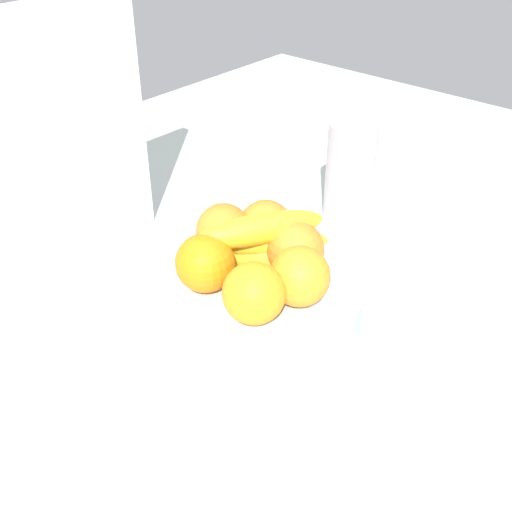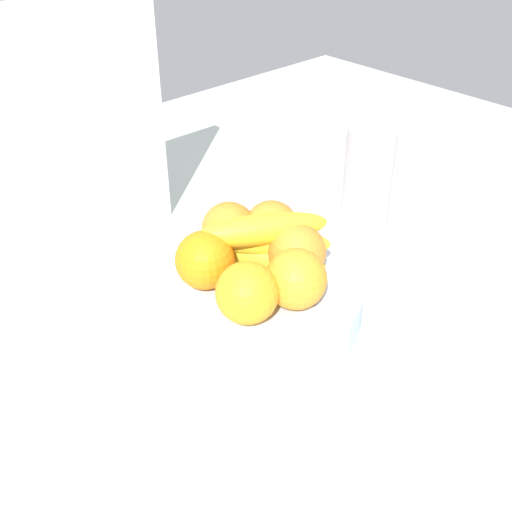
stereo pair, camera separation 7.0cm
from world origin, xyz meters
The scene contains 11 objects.
ground_plane centered at (0.00, 0.00, -1.50)cm, with size 180.00×140.00×3.00cm, color #ABB7AF.
fruit_bowl centered at (-3.89, -2.31, 2.36)cm, with size 27.56×27.56×4.71cm, color silver.
orange_front_left centered at (-9.58, -6.97, 8.44)cm, with size 7.46×7.46×7.46cm, color orange.
orange_front_right centered at (-3.48, -8.87, 8.44)cm, with size 7.46×7.46×7.46cm, color orange.
orange_center centered at (0.83, -4.81, 8.44)cm, with size 7.46×7.46×7.46cm, color orange.
orange_back_left centered at (2.52, 1.57, 8.44)cm, with size 7.46×7.46×7.46cm, color orange.
orange_back_right centered at (-1.89, 5.17, 8.44)cm, with size 7.46×7.46×7.46cm, color orange.
orange_top_stack centered at (-8.91, 1.66, 8.44)cm, with size 7.46×7.46×7.46cm, color orange.
banana_bunch centered at (-1.23, -0.79, 8.91)cm, with size 16.79×16.97×8.40cm.
cutting_board centered at (-10.91, 27.08, 18.00)cm, with size 28.00×1.80×36.00cm, color white.
thermos_tumbler centered at (24.75, 3.00, 8.02)cm, with size 7.70×7.70×16.04cm, color #BCAFB5.
Camera 1 is at (-53.56, -45.71, 52.47)cm, focal length 44.69 mm.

